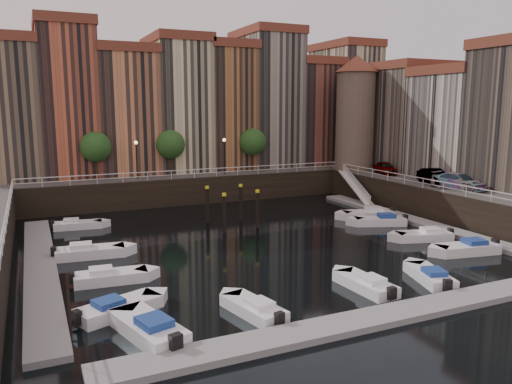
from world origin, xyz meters
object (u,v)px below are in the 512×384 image
gangway (355,185)px  car_c (459,182)px  boat_left_1 (109,277)px  corner_tower (355,111)px  boat_left_0 (117,308)px  car_b (434,178)px  mooring_pilings (232,208)px  car_a (385,169)px  boat_left_3 (89,252)px

gangway → car_c: car_c is taller
boat_left_1 → car_c: 32.91m
corner_tower → car_c: 17.71m
boat_left_0 → car_b: car_b is taller
car_b → corner_tower: bearing=108.9°
boat_left_0 → boat_left_1: bearing=65.4°
corner_tower → mooring_pilings: 23.47m
car_c → gangway: bearing=92.3°
boat_left_1 → car_c: (32.55, 3.54, 3.40)m
corner_tower → car_a: (0.80, -5.05, -6.48)m
mooring_pilings → boat_left_3: 14.00m
boat_left_0 → car_c: 34.20m
gangway → boat_left_3: (-30.02, -9.51, -1.53)m
boat_left_1 → car_a: 36.55m
boat_left_1 → boat_left_3: bearing=100.3°
corner_tower → boat_left_0: 42.47m
gangway → mooring_pilings: 17.57m
gangway → car_c: (3.09, -12.00, 1.84)m
corner_tower → car_b: (0.21, -13.29, -6.42)m
boat_left_1 → boat_left_0: bearing=-88.8°
boat_left_3 → car_c: bearing=2.1°
corner_tower → boat_left_0: size_ratio=2.88×
mooring_pilings → boat_left_1: 16.60m
gangway → car_a: 4.15m
mooring_pilings → boat_left_1: bearing=-139.3°
boat_left_0 → car_a: 39.27m
car_b → boat_left_3: bearing=-160.7°
boat_left_3 → car_c: (33.11, -2.50, 3.37)m
boat_left_3 → car_b: bearing=7.6°
mooring_pilings → boat_left_3: (-13.11, -4.76, -1.26)m
car_c → car_a: bearing=74.8°
gangway → boat_left_0: gangway is taller
corner_tower → gangway: bearing=-122.8°
gangway → mooring_pilings: size_ratio=1.80×
car_b → car_c: bearing=-72.3°
corner_tower → mooring_pilings: size_ratio=2.99×
car_b → mooring_pilings: bearing=-173.4°
car_a → car_b: bearing=-74.8°
corner_tower → car_c: (0.19, -16.50, -6.43)m
boat_left_3 → gangway: bearing=24.0°
corner_tower → car_c: size_ratio=2.64×
mooring_pilings → car_a: bearing=11.5°
gangway → car_b: bearing=-70.5°
corner_tower → boat_left_3: bearing=-156.9°
gangway → boat_left_1: 33.34m
mooring_pilings → car_c: (20.00, -7.25, 2.11)m
gangway → boat_left_1: (-29.46, -15.54, -1.56)m
boat_left_0 → boat_left_3: (-0.22, 11.25, 0.03)m
gangway → car_b: 9.50m
mooring_pilings → boat_left_3: size_ratio=0.90×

